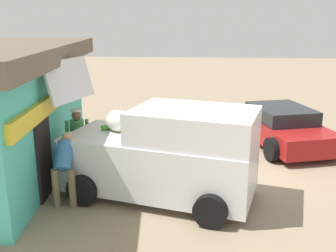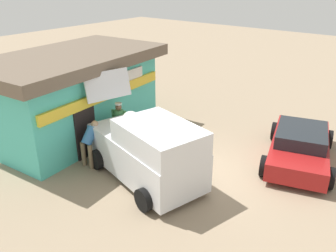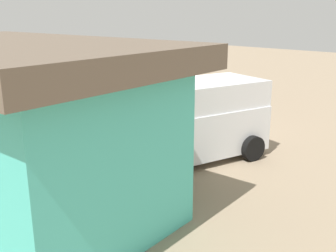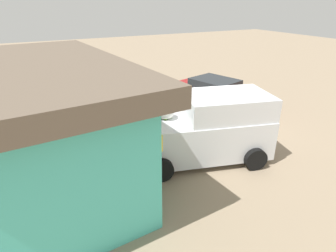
# 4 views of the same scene
# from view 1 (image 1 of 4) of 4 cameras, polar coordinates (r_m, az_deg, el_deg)

# --- Properties ---
(ground_plane) EXTENTS (60.00, 60.00, 0.00)m
(ground_plane) POSITION_cam_1_polar(r_m,az_deg,el_deg) (10.13, 7.60, -6.72)
(ground_plane) COLOR gray
(delivery_van) EXTENTS (2.97, 4.61, 2.94)m
(delivery_van) POSITION_cam_1_polar(r_m,az_deg,el_deg) (8.38, -0.29, -4.05)
(delivery_van) COLOR silver
(delivery_van) RESTS_ON ground_plane
(parked_sedan) EXTENTS (4.50, 3.02, 1.18)m
(parked_sedan) POSITION_cam_1_polar(r_m,az_deg,el_deg) (12.61, 16.17, 0.03)
(parked_sedan) COLOR maroon
(parked_sedan) RESTS_ON ground_plane
(vendor_standing) EXTENTS (0.43, 0.54, 1.70)m
(vendor_standing) POSITION_cam_1_polar(r_m,az_deg,el_deg) (9.81, -13.14, -1.70)
(vendor_standing) COLOR navy
(vendor_standing) RESTS_ON ground_plane
(customer_bending) EXTENTS (0.70, 0.57, 1.50)m
(customer_bending) POSITION_cam_1_polar(r_m,az_deg,el_deg) (8.38, -14.93, -5.36)
(customer_bending) COLOR #726047
(customer_bending) RESTS_ON ground_plane
(unloaded_banana_pile) EXTENTS (0.76, 0.82, 0.41)m
(unloaded_banana_pile) POSITION_cam_1_polar(r_m,az_deg,el_deg) (10.35, -19.28, -5.90)
(unloaded_banana_pile) COLOR silver
(unloaded_banana_pile) RESTS_ON ground_plane
(paint_bucket) EXTENTS (0.31, 0.31, 0.32)m
(paint_bucket) POSITION_cam_1_polar(r_m,az_deg,el_deg) (11.05, -7.41, -3.89)
(paint_bucket) COLOR silver
(paint_bucket) RESTS_ON ground_plane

